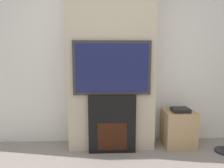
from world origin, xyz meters
The scene contains 5 objects.
wall_back centered at (0.00, 2.03, 1.35)m, with size 6.00×0.06×2.70m.
chimney_breast centered at (0.00, 1.81, 1.35)m, with size 1.15×0.38×2.70m.
fireplace centered at (0.00, 1.62, 0.39)m, with size 0.62×0.15×0.78m.
television centered at (0.00, 1.62, 1.12)m, with size 1.00×0.07×0.69m.
media_stand centered at (0.95, 1.76, 0.26)m, with size 0.42×0.38×0.56m.
Camera 1 is at (-0.13, -1.16, 1.31)m, focal length 35.00 mm.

